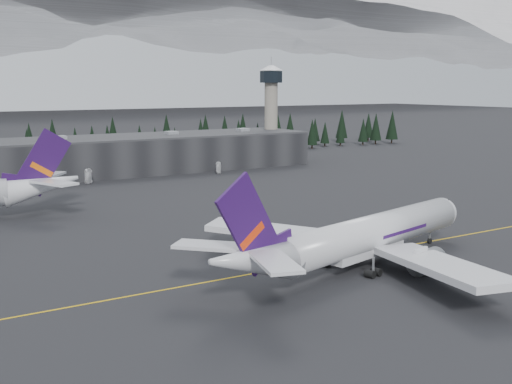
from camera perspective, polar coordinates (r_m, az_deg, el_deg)
ground at (r=113.75m, az=5.40°, el=-5.89°), size 1400.00×1400.00×0.00m
taxiline at (r=112.23m, az=6.02°, el=-6.10°), size 400.00×0.40×0.02m
terminal at (r=223.43m, az=-14.51°, el=3.07°), size 160.00×30.00×12.60m
control_tower at (r=257.63m, az=1.35°, el=8.00°), size 10.00×10.00×37.70m
treeline at (r=258.66m, az=-17.03°, el=4.06°), size 360.00×20.00×15.00m
jet_main at (r=106.48m, az=8.84°, el=-4.09°), size 62.73×57.23×18.76m
gse_vehicle_a at (r=203.83m, az=-14.70°, el=0.88°), size 3.70×5.39×1.37m
gse_vehicle_b at (r=221.06m, az=-3.32°, el=1.83°), size 4.31×3.79×1.41m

